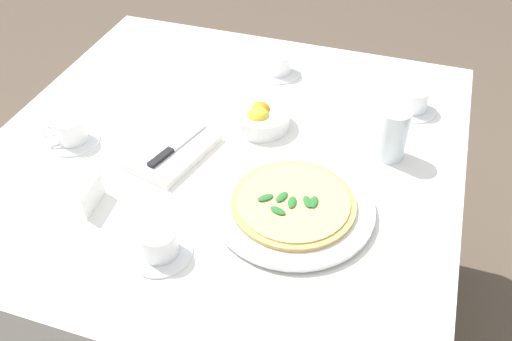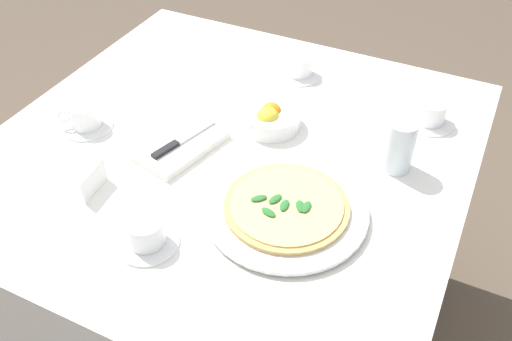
% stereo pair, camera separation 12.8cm
% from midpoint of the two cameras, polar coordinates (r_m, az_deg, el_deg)
% --- Properties ---
extents(ground_plane, '(8.00, 8.00, 0.00)m').
position_cam_midpoint_polar(ground_plane, '(1.93, -0.03, -14.84)').
color(ground_plane, brown).
extents(dining_table, '(1.14, 1.14, 0.74)m').
position_cam_midpoint_polar(dining_table, '(1.46, -0.04, -1.41)').
color(dining_table, white).
rests_on(dining_table, ground_plane).
extents(pizza_plate, '(0.35, 0.35, 0.02)m').
position_cam_midpoint_polar(pizza_plate, '(1.20, 6.15, -4.19)').
color(pizza_plate, white).
rests_on(pizza_plate, dining_table).
extents(pizza, '(0.27, 0.27, 0.02)m').
position_cam_midpoint_polar(pizza, '(1.19, 6.19, -3.72)').
color(pizza, '#DBAD60').
rests_on(pizza, pizza_plate).
extents(coffee_cup_back_corner, '(0.13, 0.13, 0.06)m').
position_cam_midpoint_polar(coffee_cup_back_corner, '(1.53, 19.66, 5.41)').
color(coffee_cup_back_corner, white).
rests_on(coffee_cup_back_corner, dining_table).
extents(coffee_cup_near_right, '(0.13, 0.13, 0.07)m').
position_cam_midpoint_polar(coffee_cup_near_right, '(1.47, -14.66, 5.19)').
color(coffee_cup_near_right, white).
rests_on(coffee_cup_near_right, dining_table).
extents(coffee_cup_far_right, '(0.13, 0.13, 0.06)m').
position_cam_midpoint_polar(coffee_cup_far_right, '(1.14, -8.12, -6.42)').
color(coffee_cup_far_right, white).
rests_on(coffee_cup_far_right, dining_table).
extents(coffee_cup_right_edge, '(0.13, 0.13, 0.06)m').
position_cam_midpoint_polar(coffee_cup_right_edge, '(1.64, 6.67, 10.37)').
color(coffee_cup_right_edge, white).
rests_on(coffee_cup_right_edge, dining_table).
extents(water_glass_far_left, '(0.07, 0.07, 0.13)m').
position_cam_midpoint_polar(water_glass_far_left, '(1.34, 16.99, 2.13)').
color(water_glass_far_left, white).
rests_on(water_glass_far_left, dining_table).
extents(napkin_folded, '(0.24, 0.18, 0.02)m').
position_cam_midpoint_polar(napkin_folded, '(1.37, -5.02, 2.47)').
color(napkin_folded, white).
rests_on(napkin_folded, dining_table).
extents(dinner_knife, '(0.19, 0.07, 0.01)m').
position_cam_midpoint_polar(dinner_knife, '(1.36, -4.97, 2.98)').
color(dinner_knife, silver).
rests_on(dinner_knife, napkin_folded).
extents(citrus_bowl, '(0.15, 0.15, 0.07)m').
position_cam_midpoint_polar(citrus_bowl, '(1.43, 4.04, 5.23)').
color(citrus_bowl, white).
rests_on(citrus_bowl, dining_table).
extents(menu_card, '(0.09, 0.01, 0.06)m').
position_cam_midpoint_polar(menu_card, '(1.27, -13.42, -1.21)').
color(menu_card, white).
rests_on(menu_card, dining_table).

